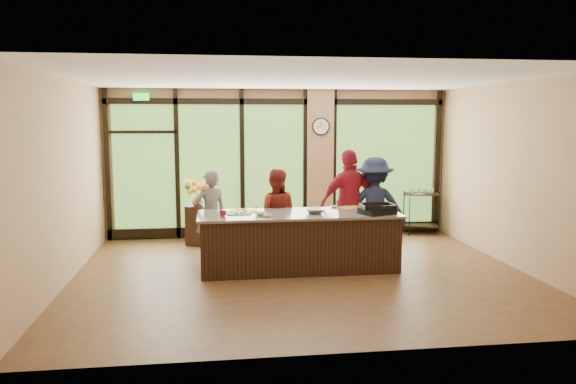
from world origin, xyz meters
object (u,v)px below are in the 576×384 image
object	(u,v)px
cook_right	(374,207)
roasting_pan	(377,211)
bar_cart	(421,207)
cook_left	(211,215)
island_base	(299,242)
flower_stand	(198,225)

from	to	relation	value
cook_right	roasting_pan	xyz separation A→B (m)	(-0.24, -0.96, 0.09)
bar_cart	cook_left	bearing A→B (deg)	-142.61
island_base	roasting_pan	xyz separation A→B (m)	(1.21, -0.26, 0.52)
cook_left	bar_cart	distance (m)	4.67
roasting_pan	bar_cart	bearing A→B (deg)	35.31
cook_left	roasting_pan	world-z (taller)	cook_left
flower_stand	bar_cart	distance (m)	4.66
island_base	cook_left	distance (m)	1.66
roasting_pan	flower_stand	xyz separation A→B (m)	(-2.86, 2.27, -0.58)
cook_left	cook_right	distance (m)	2.85
island_base	bar_cart	world-z (taller)	bar_cart
cook_right	roasting_pan	size ratio (longest dim) A/B	3.51
island_base	cook_left	size ratio (longest dim) A/B	2.01
cook_left	island_base	bearing A→B (deg)	128.41
island_base	roasting_pan	size ratio (longest dim) A/B	6.23
island_base	bar_cart	size ratio (longest dim) A/B	3.26
flower_stand	bar_cart	world-z (taller)	bar_cart
roasting_pan	bar_cart	world-z (taller)	roasting_pan
cook_left	bar_cart	world-z (taller)	cook_left
cook_right	cook_left	bearing A→B (deg)	7.13
cook_left	flower_stand	world-z (taller)	cook_left
cook_right	bar_cart	world-z (taller)	cook_right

